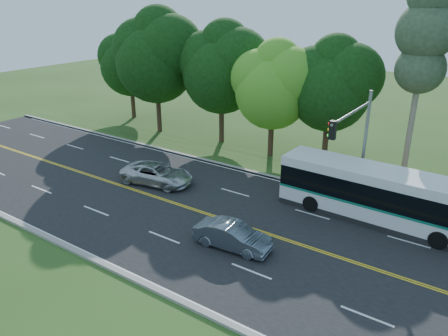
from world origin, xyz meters
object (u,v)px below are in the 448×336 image
Objects in this scene: traffic_signal at (356,136)px; suv at (157,174)px; transit_bus at (383,197)px; sedan at (233,236)px.

traffic_signal is 1.39× the size of suv.
transit_bus is 2.37× the size of suv.
traffic_signal is 3.75m from transit_bus.
traffic_signal reaches higher than suv.
transit_bus is 14.71m from suv.
sedan is (-5.44, -7.19, -0.86)m from transit_bus.
traffic_signal is 0.59× the size of transit_bus.
suv is at bearing -165.71° from transit_bus.
sedan is 0.81× the size of suv.
suv is (-8.89, 3.96, 0.03)m from sedan.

